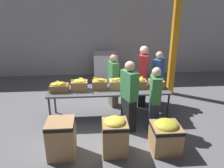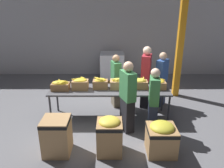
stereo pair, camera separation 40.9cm
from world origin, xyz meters
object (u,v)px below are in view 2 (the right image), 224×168
Objects in this scene: banana_box_4 at (138,83)px; banana_box_5 at (158,84)px; volunteer_3 at (127,98)px; donation_bin_2 at (161,137)px; banana_box_3 at (118,83)px; volunteer_0 at (145,78)px; banana_box_1 at (80,84)px; pallet_stack_0 at (112,67)px; banana_box_0 at (60,85)px; donation_bin_1 at (109,134)px; sorting_table at (109,91)px; volunteer_1 at (153,102)px; banana_box_2 at (100,83)px; support_pillar at (181,35)px; donation_bin_0 at (56,135)px; volunteer_2 at (115,81)px; volunteer_4 at (161,80)px.

banana_box_5 is (0.50, -0.01, -0.01)m from banana_box_4.
volunteer_3 reaches higher than donation_bin_2.
banana_box_3 is 0.23× the size of volunteer_0.
banana_box_1 is 0.39× the size of pallet_stack_0.
volunteer_0 is (1.79, 0.70, -0.07)m from banana_box_1.
banana_box_0 reaches higher than donation_bin_1.
banana_box_3 reaches higher than sorting_table.
banana_box_2 is at bearing 65.61° from volunteer_1.
sorting_table is 4.50× the size of donation_bin_2.
banana_box_4 is (2.02, 0.13, 0.01)m from banana_box_0.
banana_box_4 is at bearing 2.44° from banana_box_3.
support_pillar is at bearing 57.77° from banana_box_5.
donation_bin_0 is 0.19× the size of support_pillar.
volunteer_2 reaches higher than banana_box_0.
donation_bin_0 is 1.06m from donation_bin_1.
banana_box_5 is 0.77m from volunteer_4.
pallet_stack_0 is (1.32, 3.16, -0.40)m from banana_box_0.
pallet_stack_0 is (0.05, 4.62, 0.11)m from donation_bin_1.
volunteer_2 is 2.40m from pallet_stack_0.
donation_bin_0 is at bearing -124.84° from sorting_table.
donation_bin_2 is at bearing -77.88° from pallet_stack_0.
banana_box_4 is at bearing -10.83° from volunteer_4.
volunteer_0 is 1.80m from support_pillar.
banana_box_5 is 0.50× the size of donation_bin_1.
banana_box_4 reaches higher than donation_bin_2.
volunteer_1 reaches higher than banana_box_2.
banana_box_3 is 0.61× the size of donation_bin_2.
support_pillar is at bearing 174.23° from volunteer_4.
banana_box_4 is at bearing 5.91° from sorting_table.
volunteer_0 is 1.14× the size of volunteer_1.
volunteer_1 is 0.89m from donation_bin_2.
banana_box_4 is 1.83m from donation_bin_1.
volunteer_3 is (-0.61, -1.34, -0.04)m from volunteer_0.
volunteer_4 is (0.50, 1.50, 0.02)m from volunteer_1.
banana_box_2 is 0.10× the size of support_pillar.
donation_bin_1 is 0.73× the size of pallet_stack_0.
banana_box_1 is at bearing -104.78° from pallet_stack_0.
volunteer_3 reaches higher than volunteer_2.
pallet_stack_0 reaches higher than banana_box_4.
volunteer_0 reaches higher than donation_bin_0.
banana_box_0 is 0.29× the size of volunteer_1.
banana_box_2 reaches higher than donation_bin_1.
donation_bin_0 is (-1.47, -0.87, -0.43)m from volunteer_3.
pallet_stack_0 is at bearing 167.41° from volunteer_2.
pallet_stack_0 is (-0.69, 3.04, -0.40)m from banana_box_4.
banana_box_3 is (0.98, 0.06, -0.01)m from banana_box_1.
support_pillar is 3.65× the size of pallet_stack_0.
volunteer_1 is at bearing -117.50° from support_pillar.
banana_box_4 is 0.29× the size of volunteer_2.
banana_box_0 is at bearing -177.87° from sorting_table.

